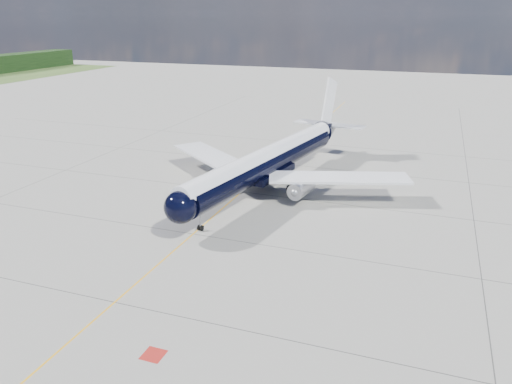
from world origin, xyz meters
The scene contains 4 objects.
ground centered at (0.00, 30.00, 0.00)m, with size 320.00×320.00×0.00m, color #99958D.
taxiway_centerline centered at (0.00, 25.00, 0.00)m, with size 0.16×160.00×0.01m, color #F1A50C.
red_marking centered at (6.80, -10.00, 0.00)m, with size 1.60×1.60×0.01m, color maroon.
main_airliner centered at (3.39, 27.93, 4.19)m, with size 37.82×46.53×13.50m.
Camera 1 is at (24.04, -35.84, 23.41)m, focal length 35.00 mm.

